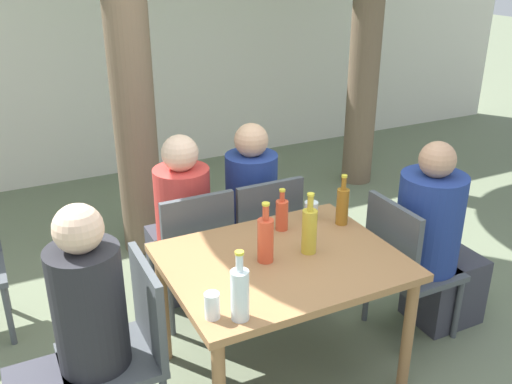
{
  "coord_description": "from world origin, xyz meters",
  "views": [
    {
      "loc": [
        -1.23,
        -2.19,
        2.19
      ],
      "look_at": [
        0.0,
        0.3,
        0.98
      ],
      "focal_mm": 40.0,
      "sensor_mm": 36.0,
      "label": 1
    }
  ],
  "objects_px": {
    "patio_chair_3": "(262,233)",
    "person_seated_2": "(180,229)",
    "patio_chair_1": "(405,262)",
    "drinking_glass_0": "(212,306)",
    "person_seated_3": "(246,214)",
    "patio_chair_2": "(193,249)",
    "oil_cruet_1": "(310,230)",
    "person_seated_1": "(436,246)",
    "dining_table_front": "(282,273)",
    "drinking_glass_1": "(311,211)",
    "soda_bottle_2": "(266,239)",
    "soda_bottle_0": "(282,214)",
    "patio_chair_0": "(127,341)",
    "person_seated_0": "(75,347)",
    "amber_bottle_3": "(342,205)",
    "water_bottle_4": "(240,293)"
  },
  "relations": [
    {
      "from": "patio_chair_0",
      "to": "person_seated_3",
      "type": "bearing_deg",
      "value": 131.4
    },
    {
      "from": "dining_table_front",
      "to": "soda_bottle_0",
      "type": "xyz_separation_m",
      "value": [
        0.15,
        0.29,
        0.18
      ]
    },
    {
      "from": "amber_bottle_3",
      "to": "drinking_glass_0",
      "type": "height_order",
      "value": "amber_bottle_3"
    },
    {
      "from": "person_seated_1",
      "to": "soda_bottle_0",
      "type": "relative_size",
      "value": 4.99
    },
    {
      "from": "dining_table_front",
      "to": "person_seated_2",
      "type": "relative_size",
      "value": 0.99
    },
    {
      "from": "drinking_glass_0",
      "to": "amber_bottle_3",
      "type": "bearing_deg",
      "value": 26.7
    },
    {
      "from": "person_seated_0",
      "to": "soda_bottle_0",
      "type": "height_order",
      "value": "person_seated_0"
    },
    {
      "from": "person_seated_0",
      "to": "drinking_glass_1",
      "type": "xyz_separation_m",
      "value": [
        1.41,
        0.32,
        0.24
      ]
    },
    {
      "from": "soda_bottle_2",
      "to": "drinking_glass_0",
      "type": "height_order",
      "value": "soda_bottle_2"
    },
    {
      "from": "patio_chair_3",
      "to": "person_seated_3",
      "type": "relative_size",
      "value": 0.75
    },
    {
      "from": "patio_chair_0",
      "to": "person_seated_0",
      "type": "relative_size",
      "value": 0.72
    },
    {
      "from": "patio_chair_0",
      "to": "person_seated_2",
      "type": "bearing_deg",
      "value": 147.8
    },
    {
      "from": "patio_chair_0",
      "to": "soda_bottle_0",
      "type": "xyz_separation_m",
      "value": [
        0.97,
        0.29,
        0.33
      ]
    },
    {
      "from": "person_seated_2",
      "to": "oil_cruet_1",
      "type": "xyz_separation_m",
      "value": [
        0.39,
        -0.93,
        0.33
      ]
    },
    {
      "from": "patio_chair_1",
      "to": "person_seated_2",
      "type": "bearing_deg",
      "value": 48.61
    },
    {
      "from": "patio_chair_2",
      "to": "person_seated_2",
      "type": "height_order",
      "value": "person_seated_2"
    },
    {
      "from": "amber_bottle_3",
      "to": "water_bottle_4",
      "type": "height_order",
      "value": "water_bottle_4"
    },
    {
      "from": "patio_chair_2",
      "to": "person_seated_1",
      "type": "height_order",
      "value": "person_seated_1"
    },
    {
      "from": "water_bottle_4",
      "to": "drinking_glass_0",
      "type": "distance_m",
      "value": 0.14
    },
    {
      "from": "patio_chair_1",
      "to": "person_seated_1",
      "type": "relative_size",
      "value": 0.73
    },
    {
      "from": "patio_chair_0",
      "to": "soda_bottle_0",
      "type": "distance_m",
      "value": 1.06
    },
    {
      "from": "person_seated_2",
      "to": "soda_bottle_0",
      "type": "xyz_separation_m",
      "value": [
        0.39,
        -0.64,
        0.3
      ]
    },
    {
      "from": "dining_table_front",
      "to": "person_seated_1",
      "type": "xyz_separation_m",
      "value": [
        1.04,
        -0.0,
        -0.09
      ]
    },
    {
      "from": "patio_chair_1",
      "to": "drinking_glass_0",
      "type": "distance_m",
      "value": 1.39
    },
    {
      "from": "patio_chair_0",
      "to": "patio_chair_1",
      "type": "height_order",
      "value": "same"
    },
    {
      "from": "dining_table_front",
      "to": "drinking_glass_1",
      "type": "bearing_deg",
      "value": 41.44
    },
    {
      "from": "drinking_glass_1",
      "to": "soda_bottle_2",
      "type": "bearing_deg",
      "value": -146.14
    },
    {
      "from": "person_seated_3",
      "to": "drinking_glass_0",
      "type": "distance_m",
      "value": 1.46
    },
    {
      "from": "patio_chair_3",
      "to": "person_seated_2",
      "type": "height_order",
      "value": "person_seated_2"
    },
    {
      "from": "person_seated_1",
      "to": "patio_chair_1",
      "type": "bearing_deg",
      "value": 90.0
    },
    {
      "from": "drinking_glass_0",
      "to": "patio_chair_1",
      "type": "bearing_deg",
      "value": 12.96
    },
    {
      "from": "patio_chair_1",
      "to": "drinking_glass_1",
      "type": "height_order",
      "value": "patio_chair_1"
    },
    {
      "from": "oil_cruet_1",
      "to": "person_seated_1",
      "type": "bearing_deg",
      "value": 0.25
    },
    {
      "from": "patio_chair_0",
      "to": "person_seated_1",
      "type": "distance_m",
      "value": 1.86
    },
    {
      "from": "patio_chair_0",
      "to": "soda_bottle_0",
      "type": "relative_size",
      "value": 3.66
    },
    {
      "from": "person_seated_2",
      "to": "person_seated_1",
      "type": "bearing_deg",
      "value": 144.08
    },
    {
      "from": "person_seated_2",
      "to": "oil_cruet_1",
      "type": "height_order",
      "value": "person_seated_2"
    },
    {
      "from": "patio_chair_0",
      "to": "soda_bottle_2",
      "type": "height_order",
      "value": "soda_bottle_2"
    },
    {
      "from": "person_seated_0",
      "to": "oil_cruet_1",
      "type": "bearing_deg",
      "value": 89.81
    },
    {
      "from": "amber_bottle_3",
      "to": "person_seated_3",
      "type": "bearing_deg",
      "value": 109.54
    },
    {
      "from": "oil_cruet_1",
      "to": "soda_bottle_2",
      "type": "bearing_deg",
      "value": 174.5
    },
    {
      "from": "patio_chair_3",
      "to": "person_seated_2",
      "type": "relative_size",
      "value": 0.75
    },
    {
      "from": "dining_table_front",
      "to": "person_seated_0",
      "type": "distance_m",
      "value": 1.05
    },
    {
      "from": "person_seated_3",
      "to": "water_bottle_4",
      "type": "bearing_deg",
      "value": 63.72
    },
    {
      "from": "patio_chair_1",
      "to": "amber_bottle_3",
      "type": "xyz_separation_m",
      "value": [
        -0.32,
        0.2,
        0.35
      ]
    },
    {
      "from": "patio_chair_2",
      "to": "oil_cruet_1",
      "type": "xyz_separation_m",
      "value": [
        0.39,
        -0.69,
        0.36
      ]
    },
    {
      "from": "person_seated_0",
      "to": "person_seated_3",
      "type": "xyz_separation_m",
      "value": [
        1.28,
        0.92,
        -0.02
      ]
    },
    {
      "from": "amber_bottle_3",
      "to": "oil_cruet_1",
      "type": "bearing_deg",
      "value": -149.14
    },
    {
      "from": "patio_chair_2",
      "to": "oil_cruet_1",
      "type": "distance_m",
      "value": 0.87
    },
    {
      "from": "soda_bottle_2",
      "to": "amber_bottle_3",
      "type": "height_order",
      "value": "soda_bottle_2"
    }
  ]
}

